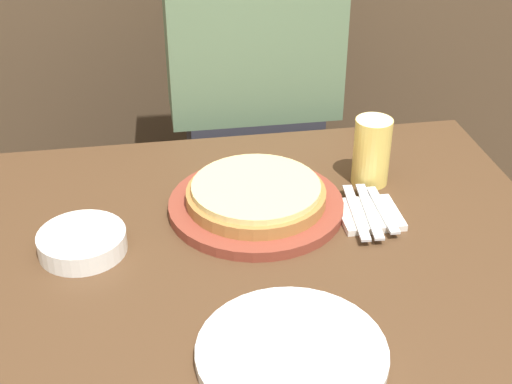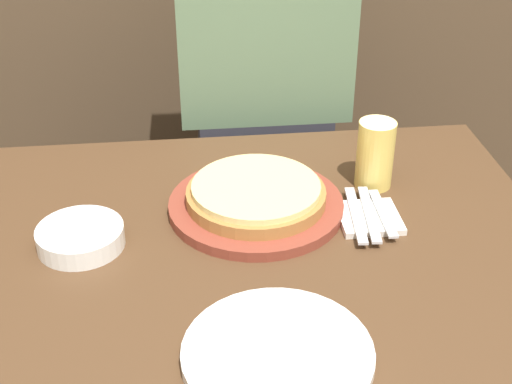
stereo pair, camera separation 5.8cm
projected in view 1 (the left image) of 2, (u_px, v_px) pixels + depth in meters
name	position (u px, v px, depth m)	size (l,w,h in m)	color
pizza_on_board	(256.00, 199.00, 1.32)	(0.33, 0.33, 0.06)	brown
beer_glass	(372.00, 149.00, 1.38)	(0.07, 0.07, 0.14)	#E5C65B
dinner_plate	(292.00, 353.00, 1.00)	(0.27, 0.27, 0.02)	white
side_bowl	(82.00, 242.00, 1.21)	(0.15, 0.15, 0.04)	white
napkin_stack	(369.00, 215.00, 1.31)	(0.11, 0.11, 0.01)	white
fork	(356.00, 212.00, 1.30)	(0.03, 0.18, 0.00)	silver
dinner_knife	(369.00, 211.00, 1.30)	(0.04, 0.18, 0.00)	silver
spoon	(382.00, 209.00, 1.31)	(0.02, 0.16, 0.00)	silver
diner_person	(253.00, 135.00, 1.80)	(0.40, 0.20, 1.34)	#33333D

